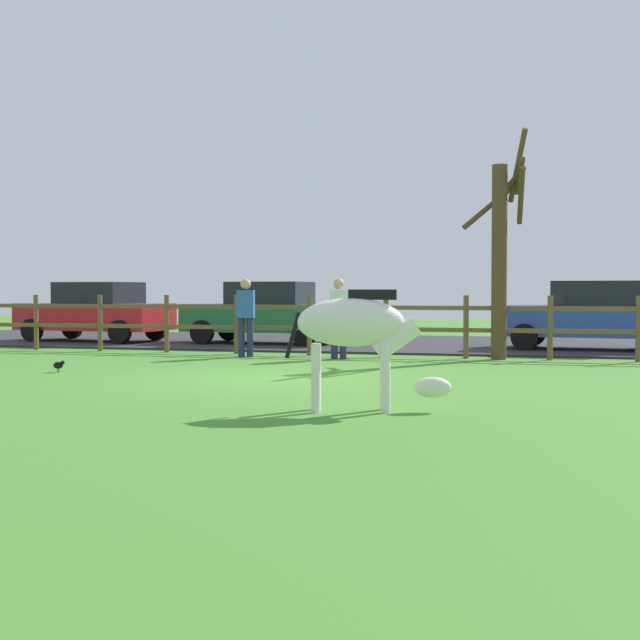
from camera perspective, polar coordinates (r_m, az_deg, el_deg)
The scene contains 11 objects.
ground_plane at distance 14.31m, azimuth -2.50°, elevation -3.72°, with size 60.00×60.00×0.00m, color #47842D.
parking_asphalt at distance 23.31m, azimuth 4.58°, elevation -1.48°, with size 28.00×7.40×0.05m, color #2D2D33.
paddock_fence at distance 19.11m, azimuth 1.74°, elevation -0.11°, with size 21.84×0.11×1.29m.
bare_tree at distance 18.58m, azimuth 11.40°, elevation 4.37°, with size 1.36×1.21×4.62m.
zebra at distance 10.41m, azimuth 2.42°, elevation -0.73°, with size 1.91×0.76×1.41m.
crow_on_grass at distance 15.99m, azimuth -16.21°, elevation -2.75°, with size 0.22×0.10×0.20m.
parked_car_green at distance 22.87m, azimuth -3.43°, elevation 0.50°, with size 4.07×2.01×1.56m.
parked_car_red at distance 24.56m, azimuth -14.02°, elevation 0.55°, with size 4.15×2.20×1.56m.
parked_car_blue at distance 21.43m, azimuth 16.79°, elevation 0.33°, with size 4.11×2.12×1.56m.
visitor_left_of_tree at distance 18.89m, azimuth -4.73°, elevation 0.40°, with size 0.39×0.28×1.64m.
visitor_right_of_tree at distance 18.28m, azimuth 1.20°, elevation 0.35°, with size 0.40×0.30×1.64m.
Camera 1 is at (4.40, -13.55, 1.41)m, focal length 50.54 mm.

